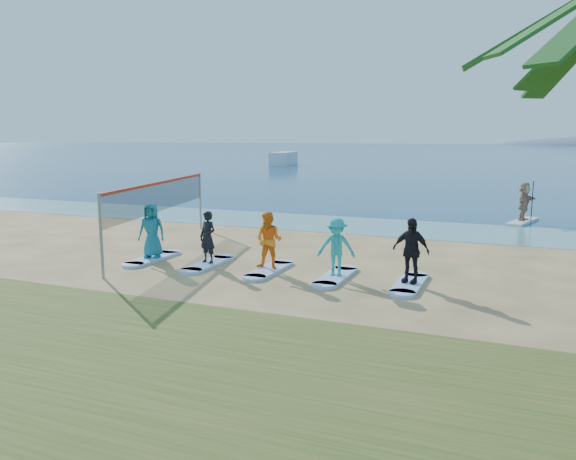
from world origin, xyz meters
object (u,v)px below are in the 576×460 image
at_px(student_0, 152,230).
at_px(surfboard_2, 269,270).
at_px(volleyball_net, 161,197).
at_px(boat_offshore_a, 284,165).
at_px(paddleboard, 523,221).
at_px(student_4, 411,250).
at_px(paddleboarder, 524,201).
at_px(student_1, 208,237).
at_px(surfboard_1, 208,264).
at_px(student_2, 269,241).
at_px(surfboard_0, 153,258).
at_px(surfboard_3, 336,277).
at_px(surfboard_4, 410,284).
at_px(student_3, 336,247).

distance_m(student_0, surfboard_2, 4.38).
relative_size(volleyball_net, boat_offshore_a, 1.17).
relative_size(volleyball_net, paddleboard, 2.95).
height_order(paddleboard, boat_offshore_a, boat_offshore_a).
bearing_deg(paddleboard, student_4, -86.34).
relative_size(paddleboard, student_4, 1.66).
xyz_separation_m(volleyball_net, paddleboarder, (12.31, 11.85, -0.87)).
bearing_deg(student_4, student_1, -166.58).
bearing_deg(surfboard_2, paddleboarder, 62.26).
bearing_deg(student_1, surfboard_2, 13.45).
xyz_separation_m(student_1, student_4, (6.42, 0.00, 0.07)).
height_order(paddleboard, paddleboarder, paddleboarder).
xyz_separation_m(boat_offshore_a, surfboard_1, (22.78, -59.97, 0.04)).
relative_size(volleyball_net, student_2, 5.09).
relative_size(paddleboarder, student_4, 1.01).
height_order(paddleboard, surfboard_0, paddleboard).
distance_m(volleyball_net, student_2, 5.52).
height_order(volleyball_net, student_4, volleyball_net).
distance_m(paddleboarder, surfboard_0, 17.82).
relative_size(paddleboard, surfboard_3, 1.36).
bearing_deg(surfboard_2, student_0, 180.00).
distance_m(surfboard_2, student_4, 4.38).
relative_size(student_0, surfboard_4, 0.83).
bearing_deg(surfboard_2, surfboard_4, 0.00).
bearing_deg(student_3, surfboard_1, 168.09).
xyz_separation_m(volleyball_net, student_2, (5.14, -1.78, -0.94)).
height_order(surfboard_3, student_4, student_4).
bearing_deg(surfboard_0, student_0, 0.00).
xyz_separation_m(surfboard_0, surfboard_3, (6.42, 0.00, 0.00)).
bearing_deg(paddleboard, student_0, -114.41).
height_order(surfboard_0, student_2, student_2).
xyz_separation_m(surfboard_1, student_3, (4.28, 0.00, 0.89)).
xyz_separation_m(paddleboard, surfboard_4, (-2.89, -13.63, -0.01)).
bearing_deg(paddleboarder, volleyball_net, 152.95).
height_order(volleyball_net, student_2, volleyball_net).
bearing_deg(student_1, surfboard_4, 13.45).
relative_size(surfboard_2, student_3, 1.31).
bearing_deg(volleyball_net, paddleboarder, 43.91).
height_order(surfboard_0, surfboard_4, same).
relative_size(paddleboard, surfboard_2, 1.36).
height_order(student_1, student_2, student_2).
bearing_deg(student_4, paddleboarder, 91.46).
bearing_deg(student_0, surfboard_1, -14.87).
relative_size(surfboard_4, student_4, 1.22).
bearing_deg(paddleboard, boat_offshore_a, 140.32).
bearing_deg(surfboard_3, paddleboard, 69.76).
bearing_deg(student_1, volleyball_net, 162.81).
bearing_deg(surfboard_1, surfboard_4, 0.00).
distance_m(surfboard_2, student_2, 0.92).
relative_size(surfboard_0, surfboard_3, 1.00).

